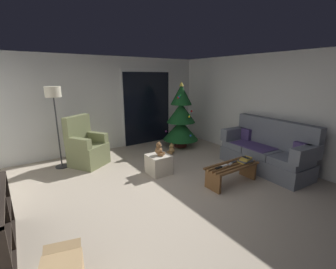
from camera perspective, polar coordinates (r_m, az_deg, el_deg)
name	(u,v)px	position (r m, az deg, el deg)	size (l,w,h in m)	color
ground_plane	(172,193)	(4.13, 0.90, -14.38)	(7.00, 7.00, 0.00)	#B2A38E
wall_back	(107,104)	(6.41, -15.13, 7.37)	(5.72, 0.12, 2.50)	silver
wall_right	(273,109)	(5.81, 24.85, 5.83)	(0.12, 6.00, 2.50)	silver
patio_door_frame	(147,107)	(6.85, -5.26, 6.98)	(1.60, 0.02, 2.20)	silver
patio_door_glass	(148,108)	(6.84, -5.17, 6.55)	(1.50, 0.02, 2.10)	black
couch	(266,151)	(5.39, 23.46, -3.93)	(0.92, 1.99, 1.08)	slate
coffee_table	(232,171)	(4.50, 15.72, -8.80)	(1.10, 0.40, 0.38)	brown
remote_black	(219,168)	(4.23, 12.62, -8.13)	(0.04, 0.16, 0.02)	black
remote_silver	(231,164)	(4.47, 15.45, -7.08)	(0.04, 0.16, 0.02)	#ADADB2
remote_white	(224,166)	(4.35, 13.99, -7.61)	(0.04, 0.16, 0.02)	silver
remote_graphite	(233,162)	(4.56, 16.11, -6.67)	(0.04, 0.16, 0.02)	#333338
book_stack	(245,160)	(4.62, 18.84, -6.15)	(0.28, 0.22, 0.09)	#B79333
cell_phone	(246,157)	(4.62, 19.02, -5.49)	(0.07, 0.14, 0.01)	black
christmas_tree	(181,119)	(6.42, 3.27, 4.01)	(1.01, 1.01, 1.84)	#4C1E19
armchair	(86,148)	(5.50, -19.85, -3.19)	(0.94, 0.95, 1.13)	olive
floor_lamp	(54,100)	(5.36, -26.77, 7.77)	(0.32, 0.32, 1.78)	#2D2D30
ottoman	(159,164)	(4.79, -2.35, -7.47)	(0.44, 0.44, 0.40)	beige
teddy_bear_chestnut	(159,150)	(4.68, -2.26, -3.82)	(0.21, 0.22, 0.29)	brown
teddy_bear_honey_by_tree	(171,149)	(5.97, 0.86, -3.75)	(0.21, 0.20, 0.29)	tan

